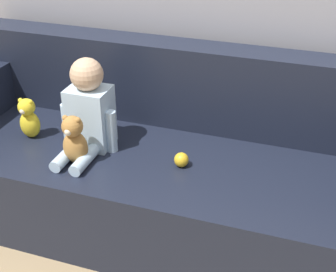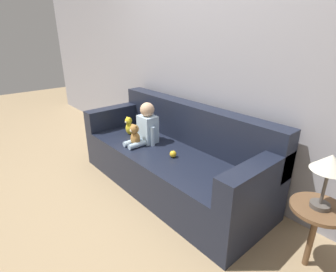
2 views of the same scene
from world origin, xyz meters
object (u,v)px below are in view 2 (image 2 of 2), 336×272
object	(u,v)px
couch	(173,159)
toy_ball	(173,154)
person_baby	(146,126)
plush_toy_side	(129,126)
side_table	(324,187)
teddy_bear_brown	(135,136)

from	to	relation	value
couch	toy_ball	xyz separation A→B (m)	(0.15, -0.13, 0.15)
person_baby	plush_toy_side	size ratio (longest dim) A/B	2.09
plush_toy_side	toy_ball	world-z (taller)	plush_toy_side
couch	side_table	bearing A→B (deg)	0.99
couch	side_table	size ratio (longest dim) A/B	2.47
couch	teddy_bear_brown	bearing A→B (deg)	-140.09
toy_ball	side_table	size ratio (longest dim) A/B	0.08
couch	side_table	world-z (taller)	side_table
person_baby	plush_toy_side	bearing A→B (deg)	-177.10
side_table	teddy_bear_brown	bearing A→B (deg)	-170.73
couch	toy_ball	size ratio (longest dim) A/B	32.58
plush_toy_side	toy_ball	bearing A→B (deg)	-0.93
teddy_bear_brown	side_table	distance (m)	1.71
plush_toy_side	toy_ball	distance (m)	0.77
side_table	couch	bearing A→B (deg)	-179.01
teddy_bear_brown	plush_toy_side	size ratio (longest dim) A/B	1.13
plush_toy_side	person_baby	bearing A→B (deg)	2.90
teddy_bear_brown	toy_ball	size ratio (longest dim) A/B	3.60
toy_ball	side_table	world-z (taller)	side_table
teddy_bear_brown	toy_ball	distance (m)	0.47
toy_ball	person_baby	bearing A→B (deg)	176.41
teddy_bear_brown	plush_toy_side	distance (m)	0.34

